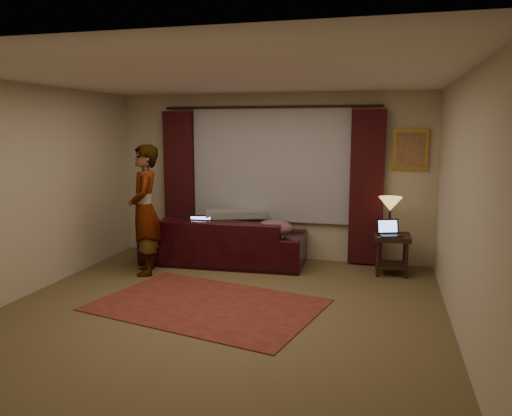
# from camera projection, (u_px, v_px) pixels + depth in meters

# --- Properties ---
(floor) EXTENTS (5.00, 5.00, 0.01)m
(floor) POSITION_uv_depth(u_px,v_px,m) (221.00, 310.00, 5.70)
(floor) COLOR brown
(floor) RESTS_ON ground
(ceiling) EXTENTS (5.00, 5.00, 0.02)m
(ceiling) POSITION_uv_depth(u_px,v_px,m) (219.00, 76.00, 5.30)
(ceiling) COLOR silver
(ceiling) RESTS_ON ground
(wall_back) EXTENTS (5.00, 0.02, 2.60)m
(wall_back) POSITION_uv_depth(u_px,v_px,m) (270.00, 177.00, 7.89)
(wall_back) COLOR #BDAF93
(wall_back) RESTS_ON ground
(wall_front) EXTENTS (5.00, 0.02, 2.60)m
(wall_front) POSITION_uv_depth(u_px,v_px,m) (92.00, 249.00, 3.11)
(wall_front) COLOR #BDAF93
(wall_front) RESTS_ON ground
(wall_left) EXTENTS (0.02, 5.00, 2.60)m
(wall_left) POSITION_uv_depth(u_px,v_px,m) (27.00, 190.00, 6.12)
(wall_left) COLOR #BDAF93
(wall_left) RESTS_ON ground
(wall_right) EXTENTS (0.02, 5.00, 2.60)m
(wall_right) POSITION_uv_depth(u_px,v_px,m) (462.00, 206.00, 4.88)
(wall_right) COLOR #BDAF93
(wall_right) RESTS_ON ground
(sheer_curtain) EXTENTS (2.50, 0.05, 1.80)m
(sheer_curtain) POSITION_uv_depth(u_px,v_px,m) (270.00, 164.00, 7.80)
(sheer_curtain) COLOR #A0A0A7
(sheer_curtain) RESTS_ON wall_back
(drape_left) EXTENTS (0.50, 0.14, 2.30)m
(drape_left) POSITION_uv_depth(u_px,v_px,m) (180.00, 182.00, 8.17)
(drape_left) COLOR #350D0F
(drape_left) RESTS_ON floor
(drape_right) EXTENTS (0.50, 0.14, 2.30)m
(drape_right) POSITION_uv_depth(u_px,v_px,m) (367.00, 188.00, 7.43)
(drape_right) COLOR #350D0F
(drape_right) RESTS_ON floor
(curtain_rod) EXTENTS (0.04, 0.04, 3.40)m
(curtain_rod) POSITION_uv_depth(u_px,v_px,m) (269.00, 107.00, 7.62)
(curtain_rod) COLOR black
(curtain_rod) RESTS_ON wall_back
(picture_frame) EXTENTS (0.50, 0.04, 0.60)m
(picture_frame) POSITION_uv_depth(u_px,v_px,m) (410.00, 150.00, 7.27)
(picture_frame) COLOR gold
(picture_frame) RESTS_ON wall_back
(sofa) EXTENTS (2.50, 1.16, 0.99)m
(sofa) POSITION_uv_depth(u_px,v_px,m) (224.00, 231.00, 7.63)
(sofa) COLOR black
(sofa) RESTS_ON floor
(throw_blanket) EXTENTS (1.00, 0.66, 0.11)m
(throw_blanket) POSITION_uv_depth(u_px,v_px,m) (235.00, 197.00, 7.76)
(throw_blanket) COLOR gray
(throw_blanket) RESTS_ON sofa
(clothing_pile) EXTENTS (0.58, 0.46, 0.23)m
(clothing_pile) POSITION_uv_depth(u_px,v_px,m) (274.00, 229.00, 7.25)
(clothing_pile) COLOR #744854
(clothing_pile) RESTS_ON sofa
(laptop_sofa) EXTENTS (0.42, 0.44, 0.25)m
(laptop_sofa) POSITION_uv_depth(u_px,v_px,m) (200.00, 225.00, 7.47)
(laptop_sofa) COLOR black
(laptop_sofa) RESTS_ON sofa
(area_rug) EXTENTS (2.85, 2.21, 0.01)m
(area_rug) POSITION_uv_depth(u_px,v_px,m) (207.00, 305.00, 5.84)
(area_rug) COLOR maroon
(area_rug) RESTS_ON floor
(end_table) EXTENTS (0.51, 0.51, 0.57)m
(end_table) POSITION_uv_depth(u_px,v_px,m) (392.00, 254.00, 7.07)
(end_table) COLOR black
(end_table) RESTS_ON floor
(tiffany_lamp) EXTENTS (0.33, 0.33, 0.52)m
(tiffany_lamp) POSITION_uv_depth(u_px,v_px,m) (390.00, 215.00, 7.08)
(tiffany_lamp) COLOR olive
(tiffany_lamp) RESTS_ON end_table
(laptop_table) EXTENTS (0.40, 0.42, 0.22)m
(laptop_table) POSITION_uv_depth(u_px,v_px,m) (391.00, 228.00, 6.92)
(laptop_table) COLOR black
(laptop_table) RESTS_ON end_table
(person) EXTENTS (0.72, 0.72, 1.83)m
(person) POSITION_uv_depth(u_px,v_px,m) (145.00, 210.00, 7.02)
(person) COLOR gray
(person) RESTS_ON floor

